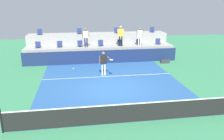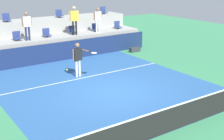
# 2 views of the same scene
# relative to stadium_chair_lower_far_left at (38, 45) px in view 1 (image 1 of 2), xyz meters

# --- Properties ---
(ground_plane) EXTENTS (40.00, 40.00, 0.00)m
(ground_plane) POSITION_rel_stadium_chair_lower_far_left_xyz_m (5.33, -7.23, -1.46)
(ground_plane) COLOR #388456
(court_inner_paint) EXTENTS (9.00, 10.00, 0.01)m
(court_inner_paint) POSITION_rel_stadium_chair_lower_far_left_xyz_m (5.33, -6.23, -1.46)
(court_inner_paint) COLOR #285693
(court_inner_paint) RESTS_ON ground_plane
(court_service_line) EXTENTS (9.00, 0.06, 0.00)m
(court_service_line) POSITION_rel_stadium_chair_lower_far_left_xyz_m (5.33, -4.83, -1.46)
(court_service_line) COLOR white
(court_service_line) RESTS_ON ground_plane
(tennis_net) EXTENTS (10.48, 0.08, 1.07)m
(tennis_net) POSITION_rel_stadium_chair_lower_far_left_xyz_m (5.33, -11.23, -0.97)
(tennis_net) COLOR black
(tennis_net) RESTS_ON ground_plane
(sponsor_backboard) EXTENTS (13.00, 0.16, 1.10)m
(sponsor_backboard) POSITION_rel_stadium_chair_lower_far_left_xyz_m (5.33, -1.23, -0.91)
(sponsor_backboard) COLOR navy
(sponsor_backboard) RESTS_ON ground_plane
(seating_tier_lower) EXTENTS (13.00, 1.80, 1.25)m
(seating_tier_lower) POSITION_rel_stadium_chair_lower_far_left_xyz_m (5.33, 0.07, -0.84)
(seating_tier_lower) COLOR #9E9E99
(seating_tier_lower) RESTS_ON ground_plane
(seating_tier_upper) EXTENTS (13.00, 1.80, 2.10)m
(seating_tier_upper) POSITION_rel_stadium_chair_lower_far_left_xyz_m (5.33, 1.87, -0.41)
(seating_tier_upper) COLOR #9E9E99
(seating_tier_upper) RESTS_ON ground_plane
(stadium_chair_lower_far_left) EXTENTS (0.44, 0.40, 0.52)m
(stadium_chair_lower_far_left) POSITION_rel_stadium_chair_lower_far_left_xyz_m (0.00, 0.00, 0.00)
(stadium_chair_lower_far_left) COLOR #2D2D33
(stadium_chair_lower_far_left) RESTS_ON seating_tier_lower
(stadium_chair_lower_left) EXTENTS (0.44, 0.40, 0.52)m
(stadium_chair_lower_left) POSITION_rel_stadium_chair_lower_far_left_xyz_m (1.81, 0.00, 0.00)
(stadium_chair_lower_left) COLOR #2D2D33
(stadium_chair_lower_left) RESTS_ON seating_tier_lower
(stadium_chair_lower_mid_left) EXTENTS (0.44, 0.40, 0.52)m
(stadium_chair_lower_mid_left) POSITION_rel_stadium_chair_lower_far_left_xyz_m (3.55, 0.00, 0.00)
(stadium_chair_lower_mid_left) COLOR #2D2D33
(stadium_chair_lower_mid_left) RESTS_ON seating_tier_lower
(stadium_chair_lower_center) EXTENTS (0.44, 0.40, 0.52)m
(stadium_chair_lower_center) POSITION_rel_stadium_chair_lower_far_left_xyz_m (5.37, 0.00, 0.00)
(stadium_chair_lower_center) COLOR #2D2D33
(stadium_chair_lower_center) RESTS_ON seating_tier_lower
(stadium_chair_lower_mid_right) EXTENTS (0.44, 0.40, 0.52)m
(stadium_chair_lower_mid_right) POSITION_rel_stadium_chair_lower_far_left_xyz_m (7.11, 0.00, 0.00)
(stadium_chair_lower_mid_right) COLOR #2D2D33
(stadium_chair_lower_mid_right) RESTS_ON seating_tier_lower
(stadium_chair_lower_right) EXTENTS (0.44, 0.40, 0.52)m
(stadium_chair_lower_right) POSITION_rel_stadium_chair_lower_far_left_xyz_m (8.85, 0.00, 0.00)
(stadium_chair_lower_right) COLOR #2D2D33
(stadium_chair_lower_right) RESTS_ON seating_tier_lower
(stadium_chair_lower_far_right) EXTENTS (0.44, 0.40, 0.52)m
(stadium_chair_lower_far_right) POSITION_rel_stadium_chair_lower_far_left_xyz_m (10.67, 0.00, 0.00)
(stadium_chair_lower_far_right) COLOR #2D2D33
(stadium_chair_lower_far_right) RESTS_ON seating_tier_lower
(stadium_chair_upper_far_left) EXTENTS (0.44, 0.40, 0.52)m
(stadium_chair_upper_far_left) POSITION_rel_stadium_chair_lower_far_left_xyz_m (-0.03, 1.80, 0.85)
(stadium_chair_upper_far_left) COLOR #2D2D33
(stadium_chair_upper_far_left) RESTS_ON seating_tier_upper
(stadium_chair_upper_left) EXTENTS (0.44, 0.40, 0.52)m
(stadium_chair_upper_left) POSITION_rel_stadium_chair_lower_far_left_xyz_m (3.56, 1.80, 0.85)
(stadium_chair_upper_left) COLOR #2D2D33
(stadium_chair_upper_left) RESTS_ON seating_tier_upper
(stadium_chair_upper_right) EXTENTS (0.44, 0.40, 0.52)m
(stadium_chair_upper_right) POSITION_rel_stadium_chair_lower_far_left_xyz_m (7.11, 1.80, 0.85)
(stadium_chair_upper_right) COLOR #2D2D33
(stadium_chair_upper_right) RESTS_ON seating_tier_upper
(stadium_chair_upper_far_right) EXTENTS (0.44, 0.40, 0.52)m
(stadium_chair_upper_far_right) POSITION_rel_stadium_chair_lower_far_left_xyz_m (10.66, 1.80, 0.85)
(stadium_chair_upper_far_right) COLOR #2D2D33
(stadium_chair_upper_far_right) RESTS_ON seating_tier_upper
(tennis_player) EXTENTS (0.89, 1.16, 1.72)m
(tennis_player) POSITION_rel_stadium_chair_lower_far_left_xyz_m (5.09, -4.52, -0.41)
(tennis_player) COLOR white
(tennis_player) RESTS_ON ground_plane
(spectator_in_white) EXTENTS (0.58, 0.22, 1.64)m
(spectator_in_white) POSITION_rel_stadium_chair_lower_far_left_xyz_m (4.06, -0.38, 0.77)
(spectator_in_white) COLOR navy
(spectator_in_white) RESTS_ON seating_tier_lower
(spectator_leaning_on_rail) EXTENTS (0.62, 0.28, 1.79)m
(spectator_leaning_on_rail) POSITION_rel_stadium_chair_lower_far_left_xyz_m (7.09, -0.38, 0.87)
(spectator_leaning_on_rail) COLOR black
(spectator_leaning_on_rail) RESTS_ON seating_tier_lower
(spectator_in_grey) EXTENTS (0.57, 0.24, 1.59)m
(spectator_in_grey) POSITION_rel_stadium_chair_lower_far_left_xyz_m (8.80, -0.38, 0.73)
(spectator_in_grey) COLOR white
(spectator_in_grey) RESTS_ON seating_tier_lower
(tennis_ball) EXTENTS (0.07, 0.07, 0.07)m
(tennis_ball) POSITION_rel_stadium_chair_lower_far_left_xyz_m (3.02, -7.50, 0.02)
(tennis_ball) COLOR #CCE033
(equipment_bag) EXTENTS (0.76, 0.28, 0.30)m
(equipment_bag) POSITION_rel_stadium_chair_lower_far_left_xyz_m (10.62, -2.05, -1.31)
(equipment_bag) COLOR #333338
(equipment_bag) RESTS_ON ground_plane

